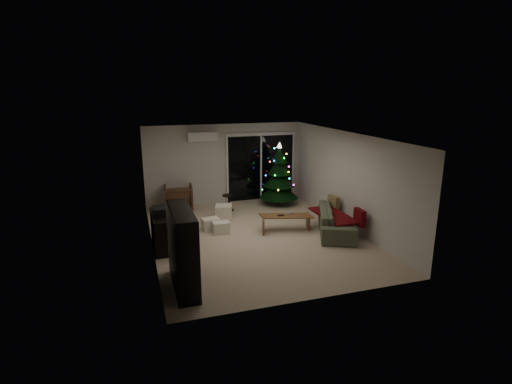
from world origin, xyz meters
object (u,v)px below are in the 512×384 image
(bookshelf, at_px, (172,251))
(media_cabinet, at_px, (163,231))
(sofa, at_px, (336,220))
(armchair, at_px, (178,198))
(christmas_tree, at_px, (279,174))
(coffee_table, at_px, (286,223))

(bookshelf, relative_size, media_cabinet, 1.16)
(media_cabinet, bearing_deg, sofa, -4.14)
(bookshelf, distance_m, armchair, 4.91)
(media_cabinet, distance_m, christmas_tree, 4.59)
(sofa, relative_size, christmas_tree, 1.08)
(armchair, relative_size, sofa, 0.40)
(media_cabinet, height_order, sofa, media_cabinet)
(bookshelf, height_order, media_cabinet, bookshelf)
(sofa, bearing_deg, media_cabinet, 110.55)
(sofa, xyz_separation_m, christmas_tree, (-0.51, 2.79, 0.67))
(armchair, xyz_separation_m, coffee_table, (2.42, -2.61, -0.18))
(bookshelf, bearing_deg, sofa, 39.35)
(bookshelf, bearing_deg, christmas_tree, 67.27)
(media_cabinet, relative_size, armchair, 1.51)
(armchair, height_order, coffee_table, armchair)
(bookshelf, relative_size, christmas_tree, 0.76)
(armchair, xyz_separation_m, christmas_tree, (3.11, -0.30, 0.60))
(christmas_tree, bearing_deg, bookshelf, -129.78)
(sofa, xyz_separation_m, coffee_table, (-1.19, 0.48, -0.11))
(armchair, xyz_separation_m, sofa, (3.61, -3.09, -0.08))
(coffee_table, relative_size, christmas_tree, 0.66)
(coffee_table, bearing_deg, sofa, -6.40)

